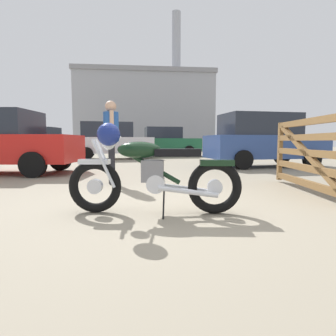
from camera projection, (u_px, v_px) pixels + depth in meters
ground_plane at (174, 208)px, 3.68m from camera, size 80.00×80.00×0.00m
vintage_motorcycle at (150, 173)px, 3.36m from camera, size 2.08×0.73×1.07m
timber_gate at (316, 151)px, 4.51m from camera, size 0.20×2.54×1.60m
bystander at (111, 133)px, 5.64m from camera, size 0.30×0.45×1.66m
silver_sedan_mid at (163, 142)px, 16.40m from camera, size 4.42×2.41×1.67m
blue_hatchback_right at (111, 140)px, 13.93m from camera, size 4.15×2.38×1.78m
red_hatchback_near at (263, 140)px, 9.61m from camera, size 4.13×2.35×1.78m
dark_sedan_left at (27, 140)px, 18.01m from camera, size 4.83×2.26×1.74m
industrial_building at (145, 111)px, 35.30m from camera, size 16.71×10.18×16.64m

